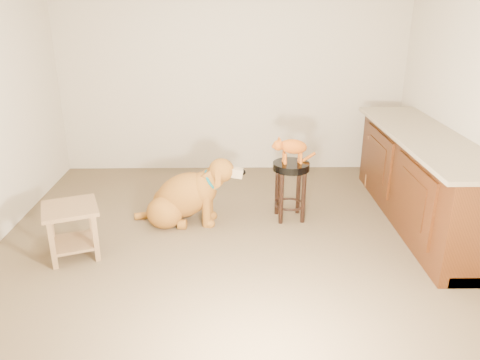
{
  "coord_description": "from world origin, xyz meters",
  "views": [
    {
      "loc": [
        0.01,
        -4.12,
        2.18
      ],
      "look_at": [
        0.08,
        0.35,
        0.45
      ],
      "focal_mm": 35.0,
      "sensor_mm": 36.0,
      "label": 1
    }
  ],
  "objects_px": {
    "wood_stool": "(382,159)",
    "golden_retriever": "(185,197)",
    "side_table": "(72,223)",
    "padded_stool": "(291,179)",
    "tabby_kitten": "(291,147)"
  },
  "relations": [
    {
      "from": "wood_stool",
      "to": "tabby_kitten",
      "type": "distance_m",
      "value": 1.63
    },
    {
      "from": "golden_retriever",
      "to": "wood_stool",
      "type": "bearing_deg",
      "value": 28.2
    },
    {
      "from": "golden_retriever",
      "to": "padded_stool",
      "type": "bearing_deg",
      "value": 8.43
    },
    {
      "from": "wood_stool",
      "to": "side_table",
      "type": "xyz_separation_m",
      "value": [
        -3.29,
        -1.69,
        -0.03
      ]
    },
    {
      "from": "wood_stool",
      "to": "tabby_kitten",
      "type": "height_order",
      "value": "tabby_kitten"
    },
    {
      "from": "tabby_kitten",
      "to": "golden_retriever",
      "type": "bearing_deg",
      "value": 178.56
    },
    {
      "from": "wood_stool",
      "to": "golden_retriever",
      "type": "xyz_separation_m",
      "value": [
        -2.34,
        -1.02,
        -0.06
      ]
    },
    {
      "from": "padded_stool",
      "to": "tabby_kitten",
      "type": "distance_m",
      "value": 0.35
    },
    {
      "from": "wood_stool",
      "to": "side_table",
      "type": "bearing_deg",
      "value": -152.78
    },
    {
      "from": "padded_stool",
      "to": "wood_stool",
      "type": "bearing_deg",
      "value": 37.14
    },
    {
      "from": "padded_stool",
      "to": "golden_retriever",
      "type": "bearing_deg",
      "value": -176.32
    },
    {
      "from": "padded_stool",
      "to": "side_table",
      "type": "bearing_deg",
      "value": -159.92
    },
    {
      "from": "tabby_kitten",
      "to": "side_table",
      "type": "bearing_deg",
      "value": -164.98
    },
    {
      "from": "side_table",
      "to": "tabby_kitten",
      "type": "distance_m",
      "value": 2.21
    },
    {
      "from": "padded_stool",
      "to": "side_table",
      "type": "height_order",
      "value": "padded_stool"
    }
  ]
}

